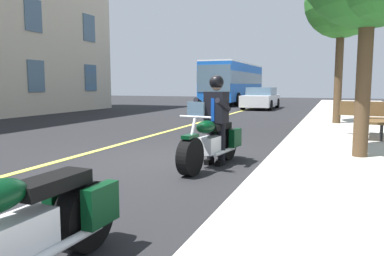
# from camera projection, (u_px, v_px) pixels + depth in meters

# --- Properties ---
(ground_plane) EXTENTS (80.00, 80.00, 0.00)m
(ground_plane) POSITION_uv_depth(u_px,v_px,m) (166.00, 160.00, 7.54)
(ground_plane) COLOR black
(lane_center_stripe) EXTENTS (60.00, 0.16, 0.01)m
(lane_center_stripe) POSITION_uv_depth(u_px,v_px,m) (86.00, 154.00, 8.27)
(lane_center_stripe) COLOR #E5DB4C
(lane_center_stripe) RESTS_ON ground_plane
(motorcycle_main) EXTENTS (2.22, 0.77, 1.26)m
(motorcycle_main) POSITION_uv_depth(u_px,v_px,m) (212.00, 143.00, 6.97)
(motorcycle_main) COLOR black
(motorcycle_main) RESTS_ON ground_plane
(rider_main) EXTENTS (0.67, 0.61, 1.74)m
(rider_main) POSITION_uv_depth(u_px,v_px,m) (216.00, 112.00, 7.07)
(rider_main) COLOR black
(rider_main) RESTS_ON ground_plane
(motorcycle_parked) EXTENTS (2.21, 0.63, 1.26)m
(motorcycle_parked) POSITION_uv_depth(u_px,v_px,m) (24.00, 230.00, 2.77)
(motorcycle_parked) COLOR black
(motorcycle_parked) RESTS_ON ground_plane
(bus_far) EXTENTS (11.05, 2.70, 3.30)m
(bus_far) POSITION_uv_depth(u_px,v_px,m) (234.00, 81.00, 30.37)
(bus_far) COLOR blue
(bus_far) RESTS_ON ground_plane
(car_silver) EXTENTS (4.60, 1.92, 1.40)m
(car_silver) POSITION_uv_depth(u_px,v_px,m) (261.00, 98.00, 23.89)
(car_silver) COLOR silver
(car_silver) RESTS_ON ground_plane
(bench_sidewalk) EXTENTS (1.84, 1.80, 0.95)m
(bench_sidewalk) POSITION_uv_depth(u_px,v_px,m) (375.00, 116.00, 9.88)
(bench_sidewalk) COLOR brown
(bench_sidewalk) RESTS_ON sidewalk_curb
(street_tree_curbside) EXTENTS (2.80, 2.60, 5.67)m
(street_tree_curbside) POSITION_uv_depth(u_px,v_px,m) (344.00, 4.00, 12.90)
(street_tree_curbside) COLOR #4C3823
(street_tree_curbside) RESTS_ON sidewalk_curb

